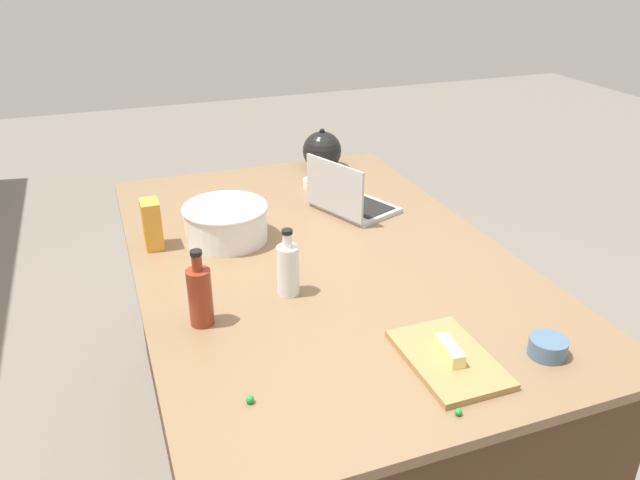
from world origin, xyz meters
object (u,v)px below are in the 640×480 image
ramekin_medium (312,183)px  cutting_board (448,359)px  ramekin_small (548,347)px  mixing_bowl_large (226,222)px  bottle_soy (200,295)px  bottle_vinegar (288,268)px  kettle (322,151)px  butter_stick_left (450,351)px  candy_bag (152,224)px  laptop (348,200)px

ramekin_medium → cutting_board: bearing=176.1°
ramekin_small → ramekin_medium: size_ratio=1.27×
mixing_bowl_large → bottle_soy: 0.53m
bottle_vinegar → cutting_board: bearing=-149.3°
bottle_vinegar → kettle: size_ratio=0.99×
ramekin_small → ramekin_medium: ramekin_small is taller
bottle_vinegar → ramekin_medium: bearing=-24.3°
butter_stick_left → candy_bag: (0.93, 0.62, 0.05)m
cutting_board → bottle_soy: bearing=54.5°
ramekin_medium → ramekin_small: bearing=-172.9°
ramekin_small → ramekin_medium: (1.33, 0.17, -0.01)m
mixing_bowl_large → ramekin_small: mixing_bowl_large is taller
bottle_vinegar → bottle_soy: size_ratio=0.93×
bottle_soy → ramekin_small: 0.93m
bottle_vinegar → ramekin_medium: (0.80, -0.36, -0.07)m
cutting_board → candy_bag: size_ratio=1.85×
bottle_soy → mixing_bowl_large: bearing=-20.0°
bottle_vinegar → kettle: bottle_vinegar is taller
cutting_board → ramekin_small: size_ratio=3.21×
cutting_board → laptop: bearing=-7.8°
butter_stick_left → cutting_board: bearing=0.0°
ramekin_medium → candy_bag: 0.79m
bottle_soy → butter_stick_left: bottle_soy is taller
laptop → butter_stick_left: (-0.98, 0.13, -0.01)m
kettle → butter_stick_left: size_ratio=1.94×
ramekin_small → butter_stick_left: bearing=76.5°
bottle_vinegar → bottle_soy: (-0.07, 0.27, 0.01)m
laptop → mixing_bowl_large: laptop is taller
mixing_bowl_large → cutting_board: bearing=-157.6°
bottle_soy → ramekin_small: bearing=-119.6°
mixing_bowl_large → kettle: bearing=-44.3°
mixing_bowl_large → bottle_vinegar: size_ratio=1.42×
mixing_bowl_large → bottle_soy: size_ratio=1.33×
bottle_vinegar → ramekin_small: (-0.53, -0.53, -0.06)m
mixing_bowl_large → ramekin_small: bearing=-147.0°
bottle_soy → ramekin_small: bottle_soy is taller
bottle_vinegar → cutting_board: (-0.46, -0.28, -0.08)m
mixing_bowl_large → kettle: 0.84m
laptop → mixing_bowl_large: size_ratio=1.23×
ramekin_medium → mixing_bowl_large: bearing=129.4°
laptop → bottle_vinegar: laptop is taller
mixing_bowl_large → bottle_vinegar: (-0.43, -0.09, 0.02)m
bottle_vinegar → ramekin_medium: size_ratio=2.74×
kettle → cutting_board: (-1.49, 0.22, -0.07)m
mixing_bowl_large → bottle_vinegar: bearing=-167.8°
ramekin_small → candy_bag: candy_bag is taller
laptop → bottle_vinegar: 0.66m
bottle_vinegar → bottle_soy: 0.28m
mixing_bowl_large → kettle: size_ratio=1.41×
butter_stick_left → candy_bag: bearing=33.7°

